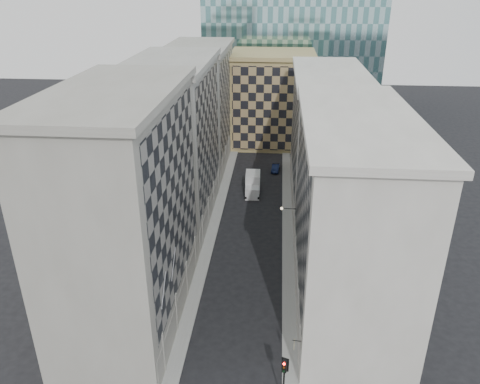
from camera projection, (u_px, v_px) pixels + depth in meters
The scene contains 15 objects.
sidewalk_west at pixel (214, 225), 66.74m from camera, with size 1.50×100.00×0.15m, color gray.
sidewalk_east at pixel (288, 228), 65.95m from camera, with size 1.50×100.00×0.15m, color gray.
bldg_left_a at pixel (127, 211), 45.05m from camera, with size 10.80×22.80×23.70m.
bldg_left_b at pixel (175, 143), 65.17m from camera, with size 10.80×22.80×22.70m.
bldg_left_c at pixel (200, 107), 85.29m from camera, with size 10.80×22.80×21.70m.
bldg_right_a at pixel (349, 214), 47.66m from camera, with size 10.80×26.80×20.70m.
bldg_right_b at pixel (326, 137), 72.30m from camera, with size 10.80×28.80×19.70m.
tan_block at pixel (272, 99), 96.58m from camera, with size 16.80×14.80×18.80m.
church_tower at pixel (266, 4), 102.16m from camera, with size 7.20×7.20×51.50m.
flagpoles_left at pixel (169, 277), 41.75m from camera, with size 0.10×6.33×2.33m.
bracket_lamp at pixel (283, 208), 58.02m from camera, with size 1.98×0.36×0.36m.
traffic_light at pixel (284, 372), 37.47m from camera, with size 0.57×0.57×4.70m.
box_truck at pixel (253, 185), 76.55m from camera, with size 2.52×5.83×3.16m.
dark_car at pixel (276, 168), 85.36m from camera, with size 1.31×3.77×1.24m, color #0F1939.
shop_sign at pixel (294, 344), 39.92m from camera, with size 0.77×0.67×0.75m.
Camera 1 is at (3.32, -28.10, 32.34)m, focal length 35.00 mm.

